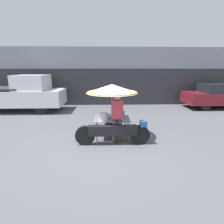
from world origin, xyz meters
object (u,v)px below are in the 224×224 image
Objects in this scene: vendor_motorcycle_cart at (112,100)px; vendor_person at (117,115)px; pickup_truck at (22,94)px; parked_car at (222,96)px.

vendor_motorcycle_cart reaches higher than vendor_person.
vendor_motorcycle_cart is 6.59m from pickup_truck.
vendor_person is at bearing -61.92° from vendor_motorcycle_cart.
vendor_motorcycle_cart is at bearing 118.08° from vendor_person.
vendor_person is 8.43m from parked_car.
vendor_person is at bearing -41.29° from pickup_truck.
pickup_truck is (-5.16, 4.53, 0.06)m from vendor_person.
pickup_truck is at bearing 138.71° from vendor_person.
pickup_truck reaches higher than vendor_person.
parked_car is at bearing 36.12° from vendor_person.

